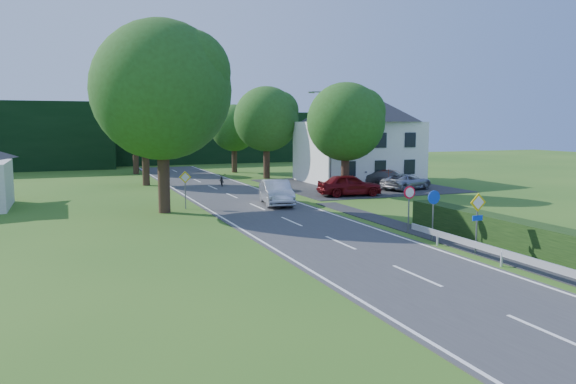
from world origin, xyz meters
name	(u,v)px	position (x,y,z in m)	size (l,w,h in m)	color
ground	(550,335)	(0.00, 0.00, 0.00)	(160.00, 160.00, 0.00)	#2A5819
road	(279,216)	(0.00, 20.00, 0.02)	(7.00, 80.00, 0.04)	#38383A
parking_pad	(354,185)	(12.00, 33.00, 0.02)	(14.00, 16.00, 0.04)	black
line_edge_left	(225,219)	(-3.25, 20.00, 0.04)	(0.12, 80.00, 0.01)	white
line_edge_right	(329,213)	(3.25, 20.00, 0.04)	(0.12, 80.00, 0.01)	white
line_centre	(279,216)	(0.00, 20.00, 0.04)	(0.12, 80.00, 0.01)	white
tree_main	(162,117)	(-6.00, 24.00, 5.82)	(9.40, 9.40, 11.64)	#234916
tree_left_far	(145,137)	(-5.00, 40.00, 4.29)	(7.00, 7.00, 8.58)	#234916
tree_right_far	(266,133)	(7.00, 42.00, 4.54)	(7.40, 7.40, 9.09)	#234916
tree_left_back	(135,137)	(-4.50, 52.00, 4.04)	(6.60, 6.60, 8.07)	#234916
tree_right_back	(234,138)	(6.00, 50.00, 3.78)	(6.20, 6.20, 7.56)	#234916
tree_right_mid	(346,139)	(8.50, 28.00, 4.29)	(7.00, 7.00, 8.58)	#234916
treeline_right	(216,138)	(8.00, 66.00, 3.50)	(30.00, 5.00, 7.00)	black
house_white	(358,135)	(14.00, 36.00, 4.41)	(10.60, 8.40, 8.60)	white
streetlight	(329,136)	(8.06, 30.00, 4.46)	(2.03, 0.18, 8.00)	slate
sign_priority_right	(478,212)	(4.30, 7.98, 1.80)	(0.78, 0.09, 2.59)	slate
sign_roundabout	(434,205)	(4.30, 10.98, 1.67)	(0.64, 0.08, 2.37)	slate
sign_speed_limit	(409,198)	(4.30, 12.97, 1.77)	(0.64, 0.11, 2.37)	slate
sign_priority_left	(185,182)	(-4.50, 24.98, 1.72)	(0.78, 0.09, 2.44)	slate
moving_car	(276,192)	(1.50, 24.44, 0.86)	(1.73, 4.96, 1.63)	silver
motorcycle	(222,180)	(1.07, 36.97, 0.57)	(0.70, 2.02, 1.06)	black
parked_car_red	(349,185)	(8.24, 26.76, 0.86)	(1.93, 4.80, 1.63)	#620A0F
parked_car_silver_a	(334,174)	(11.86, 36.70, 0.73)	(1.46, 4.18, 1.38)	#B4B5B9
parked_car_grey	(390,178)	(14.79, 31.59, 0.71)	(1.89, 4.65, 1.35)	#545359
parked_car_silver_b	(407,182)	(14.44, 28.49, 0.70)	(2.18, 4.73, 1.32)	#A7A7AE
parasol	(389,179)	(13.36, 29.50, 0.89)	(1.85, 1.89, 1.70)	red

